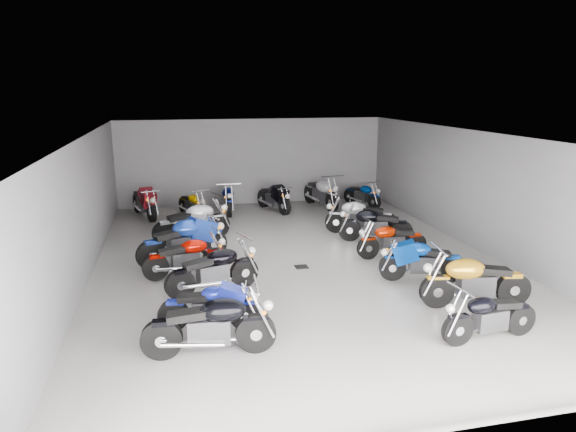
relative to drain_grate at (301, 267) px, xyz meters
name	(u,v)px	position (x,y,z in m)	size (l,w,h in m)	color
ground	(297,261)	(0.00, 0.50, -0.01)	(14.00, 14.00, 0.00)	gray
wall_back	(253,162)	(0.00, 7.50, 1.59)	(10.00, 0.10, 3.20)	slate
wall_left	(84,210)	(-5.00, 0.50, 1.59)	(0.10, 14.00, 3.20)	slate
wall_right	(477,191)	(5.00, 0.50, 1.59)	(0.10, 14.00, 3.20)	slate
ceiling	(297,134)	(0.00, 0.50, 3.21)	(10.00, 14.00, 0.04)	black
drain_grate	(301,267)	(0.00, 0.00, 0.00)	(0.32, 0.32, 0.01)	black
motorcycle_left_a	(211,326)	(-2.51, -3.85, 0.52)	(2.21, 0.48, 0.97)	black
motorcycle_left_b	(210,307)	(-2.45, -2.90, 0.44)	(1.85, 0.55, 0.82)	black
motorcycle_left_c	(214,270)	(-2.23, -1.14, 0.51)	(2.07, 0.79, 0.94)	black
motorcycle_left_d	(187,257)	(-2.77, -0.02, 0.47)	(1.99, 0.50, 0.88)	black
motorcycle_left_e	(184,241)	(-2.79, 0.97, 0.57)	(2.29, 1.04, 1.06)	black
motorcycle_left_f	(193,222)	(-2.49, 2.86, 0.55)	(2.25, 0.92, 1.03)	black
motorcycle_right_a	(489,316)	(2.24, -4.39, 0.45)	(1.89, 0.42, 0.83)	black
motorcycle_right_b	(474,281)	(2.80, -3.05, 0.54)	(2.26, 0.57, 1.00)	black
motorcycle_right_c	(422,261)	(2.45, -1.49, 0.47)	(1.97, 0.65, 0.88)	black
motorcycle_right_d	(391,240)	(2.47, 0.25, 0.46)	(1.94, 0.39, 0.85)	black
motorcycle_right_e	(375,225)	(2.57, 1.63, 0.50)	(2.03, 0.87, 0.93)	black
motorcycle_right_f	(360,216)	(2.49, 2.58, 0.52)	(2.12, 0.83, 0.96)	black
motorcycle_back_a	(144,202)	(-3.98, 6.09, 0.55)	(0.89, 2.22, 1.01)	black
motorcycle_back_b	(192,204)	(-2.39, 5.78, 0.45)	(0.86, 1.78, 0.83)	black
motorcycle_back_c	(227,198)	(-1.14, 6.15, 0.51)	(0.43, 2.14, 0.94)	black
motorcycle_back_d	(274,197)	(0.51, 5.99, 0.50)	(0.85, 2.04, 0.93)	black
motorcycle_back_e	(321,192)	(2.32, 6.19, 0.56)	(0.70, 2.35, 1.04)	black
motorcycle_back_f	(362,194)	(3.88, 6.05, 0.44)	(0.84, 1.77, 0.82)	black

